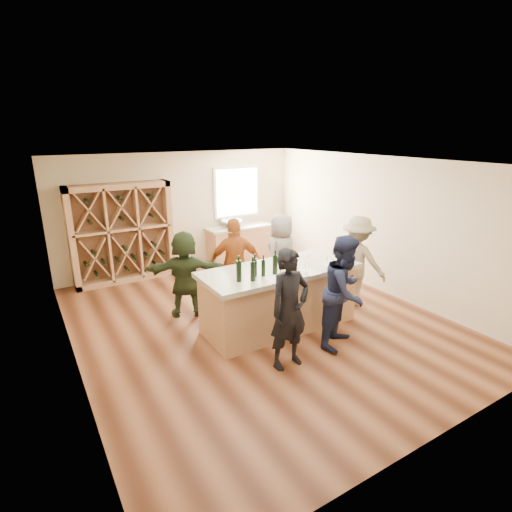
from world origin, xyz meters
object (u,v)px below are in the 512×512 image
wine_rack (122,233)px  person_near_right (344,292)px  wine_bottle_b (253,271)px  person_near_left (289,309)px  person_far_right (281,255)px  tasting_counter_base (279,299)px  person_far_left (185,274)px  wine_bottle_a (239,271)px  wine_bottle_e (275,264)px  person_server (357,261)px  wine_bottle_f (293,264)px  person_far_mid (235,264)px  wine_bottle_c (255,268)px  sink (232,223)px  wine_bottle_d (263,268)px

wine_rack → person_near_right: wine_rack is taller
wine_bottle_b → person_near_left: size_ratio=0.18×
wine_rack → person_far_right: bearing=-44.3°
tasting_counter_base → person_far_left: bearing=133.6°
wine_bottle_a → wine_bottle_e: 0.66m
tasting_counter_base → person_near_left: size_ratio=1.47×
wine_bottle_a → person_server: 2.75m
wine_bottle_e → person_near_right: person_near_right is taller
wine_rack → person_server: wine_rack is taller
person_near_right → wine_bottle_f: person_near_right is taller
wine_rack → person_far_right: (2.55, -2.49, -0.25)m
person_near_left → person_near_right: (1.09, 0.05, 0.01)m
tasting_counter_base → person_far_right: (0.83, 1.15, 0.35)m
tasting_counter_base → wine_bottle_f: size_ratio=8.67×
wine_bottle_b → person_near_left: (0.13, -0.79, -0.35)m
wine_bottle_f → person_near_right: bearing=-56.2°
tasting_counter_base → person_far_mid: size_ratio=1.48×
wine_rack → wine_bottle_b: bearing=-75.3°
wine_bottle_a → person_far_left: person_far_left is taller
wine_rack → person_far_right: wine_rack is taller
person_near_left → person_far_left: person_near_left is taller
wine_bottle_e → person_near_right: 1.16m
wine_bottle_b → person_far_left: person_far_left is taller
wine_bottle_c → wine_bottle_f: (0.62, -0.17, 0.00)m
person_far_right → person_far_left: (-2.04, 0.11, -0.05)m
wine_bottle_c → wine_bottle_b: bearing=-130.1°
wine_rack → wine_bottle_e: (1.49, -3.84, 0.14)m
tasting_counter_base → person_far_mid: bearing=103.9°
sink → wine_bottle_b: size_ratio=1.74×
person_server → person_far_mid: 2.34m
tasting_counter_base → wine_bottle_d: bearing=-157.5°
person_far_right → wine_bottle_b: bearing=23.9°
person_near_left → wine_bottle_f: 1.04m
wine_bottle_a → tasting_counter_base: bearing=11.8°
person_near_left → wine_bottle_b: bearing=96.0°
person_near_left → person_near_right: 1.09m
wine_rack → person_server: (3.55, -3.61, -0.22)m
sink → wine_bottle_d: 4.03m
wine_bottle_d → person_server: bearing=5.6°
wine_rack → wine_bottle_b: 4.06m
wine_bottle_b → person_server: person_server is taller
wine_rack → wine_bottle_d: size_ratio=8.25×
wine_bottle_c → person_near_left: size_ratio=0.16×
wine_bottle_d → person_far_mid: 1.32m
person_far_left → wine_bottle_e: bearing=147.6°
person_far_left → wine_bottle_f: size_ratio=5.35×
sink → wine_bottle_d: size_ratio=2.03×
wine_bottle_a → person_far_mid: (0.62, 1.27, -0.37)m
person_server → person_far_mid: bearing=39.6°
wine_rack → wine_bottle_a: size_ratio=6.60×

